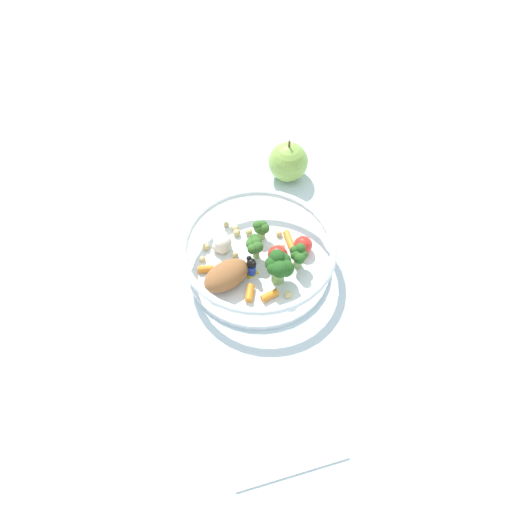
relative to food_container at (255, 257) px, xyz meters
name	(u,v)px	position (x,y,z in m)	size (l,w,h in m)	color
ground_plane	(257,264)	(-0.01, 0.01, -0.03)	(2.40, 2.40, 0.00)	silver
food_container	(255,257)	(0.00, 0.00, 0.00)	(0.23, 0.23, 0.07)	white
loose_apple	(288,162)	(-0.18, 0.10, 0.00)	(0.07, 0.07, 0.08)	#8CB74C
folded_napkin	(277,421)	(0.23, -0.03, -0.03)	(0.13, 0.14, 0.01)	white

